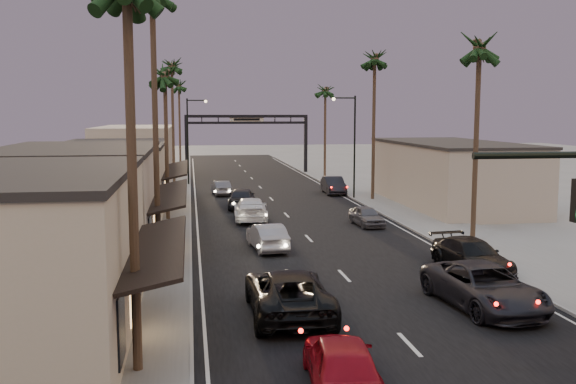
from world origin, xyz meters
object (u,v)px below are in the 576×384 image
object	(u,v)px
palm_far	(179,83)
oncoming_red	(342,362)
palm_lc	(165,70)
oncoming_silver	(267,237)
arch	(247,129)
streetlight_right	(352,138)
oncoming_pickup	(288,292)
streetlight_left	(190,134)
palm_rc	(325,87)
palm_ra	(480,40)
curbside_black	(472,256)
palm_ld	(172,62)
curbside_near	(484,287)
palm_rb	(375,54)

from	to	relation	value
palm_far	oncoming_red	size ratio (longest dim) A/B	2.86
palm_lc	oncoming_silver	distance (m)	15.58
arch	streetlight_right	distance (m)	25.94
streetlight_right	oncoming_pickup	size ratio (longest dim) A/B	1.43
streetlight_left	palm_lc	bearing A→B (deg)	-94.37
arch	streetlight_right	world-z (taller)	streetlight_right
palm_rc	oncoming_pickup	bearing A→B (deg)	-103.47
palm_ra	oncoming_pickup	xyz separation A→B (m)	(-12.06, -10.34, -10.57)
palm_ra	curbside_black	world-z (taller)	palm_ra
palm_ld	curbside_near	world-z (taller)	palm_ld
streetlight_left	oncoming_silver	xyz separation A→B (m)	(4.06, -32.73, -4.59)
oncoming_silver	palm_ra	bearing A→B (deg)	167.74
arch	palm_rc	xyz separation A→B (m)	(8.60, -6.00, 4.94)
oncoming_pickup	oncoming_silver	xyz separation A→B (m)	(0.60, 11.61, -0.14)
arch	curbside_black	bearing A→B (deg)	-83.08
palm_rb	curbside_near	world-z (taller)	palm_rb
streetlight_left	palm_rc	xyz separation A→B (m)	(15.52, 6.00, 5.14)
palm_ld	oncoming_pickup	bearing A→B (deg)	-82.91
streetlight_left	palm_ra	distance (m)	37.87
streetlight_right	palm_rc	xyz separation A→B (m)	(1.68, 19.00, 5.14)
arch	streetlight_left	bearing A→B (deg)	-119.97
oncoming_pickup	oncoming_silver	distance (m)	11.63
palm_ld	arch	bearing A→B (deg)	60.17
streetlight_right	palm_rb	size ratio (longest dim) A/B	0.63
streetlight_right	palm_rc	bearing A→B (deg)	84.95
palm_ld	curbside_near	bearing A→B (deg)	-72.92
palm_ra	curbside_black	distance (m)	12.07
palm_ra	palm_rb	size ratio (longest dim) A/B	0.93
streetlight_right	oncoming_pickup	bearing A→B (deg)	-108.32
palm_ld	palm_ra	world-z (taller)	palm_ld
palm_ld	oncoming_silver	distance (m)	32.45
palm_lc	palm_rc	size ratio (longest dim) A/B	1.00
oncoming_red	oncoming_silver	distance (m)	18.27
oncoming_pickup	oncoming_silver	size ratio (longest dim) A/B	1.41
palm_lc	palm_ld	distance (m)	19.10
oncoming_red	oncoming_silver	bearing A→B (deg)	-85.25
palm_lc	palm_rc	world-z (taller)	same
arch	oncoming_pickup	distance (m)	56.64
palm_far	palm_lc	bearing A→B (deg)	-90.41
palm_lc	oncoming_pickup	size ratio (longest dim) A/B	1.94
palm_lc	palm_ld	xyz separation A→B (m)	(0.00, 19.00, 1.95)
streetlight_right	palm_rc	size ratio (longest dim) A/B	0.74
palm_ld	oncoming_red	world-z (taller)	palm_ld
palm_far	oncoming_red	bearing A→B (deg)	-85.73
palm_lc	oncoming_red	world-z (taller)	palm_lc
streetlight_left	oncoming_silver	distance (m)	33.30
palm_rc	curbside_black	distance (m)	46.20
streetlight_right	palm_rb	world-z (taller)	palm_rb
oncoming_pickup	curbside_near	bearing A→B (deg)	178.76
palm_ld	oncoming_pickup	world-z (taller)	palm_ld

